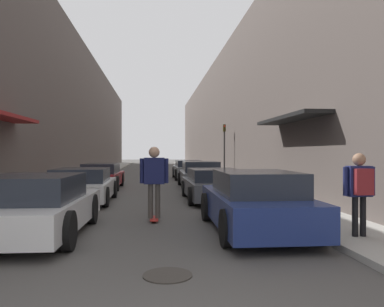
{
  "coord_description": "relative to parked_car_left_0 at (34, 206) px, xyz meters",
  "views": [
    {
      "loc": [
        0.12,
        -1.99,
        1.74
      ],
      "look_at": [
        1.52,
        11.94,
        1.7
      ],
      "focal_mm": 35.0,
      "sensor_mm": 36.0,
      "label": 1
    }
  ],
  "objects": [
    {
      "name": "traffic_light",
      "position": [
        6.93,
        15.64,
        1.61
      ],
      "size": [
        0.16,
        0.22,
        3.41
      ],
      "color": "#2D2D2D",
      "rests_on": "curb_strip_right"
    },
    {
      "name": "manhole_cover",
      "position": [
        2.65,
        -2.71,
        -0.62
      ],
      "size": [
        0.7,
        0.7,
        0.02
      ],
      "color": "#332D28",
      "rests_on": "ground"
    },
    {
      "name": "building_row_left",
      "position": [
        -4.83,
        23.8,
        4.41
      ],
      "size": [
        4.9,
        59.6,
        10.07
      ],
      "color": "#564C47",
      "rests_on": "ground"
    },
    {
      "name": "parked_car_left_0",
      "position": [
        0.0,
        0.0,
        0.0
      ],
      "size": [
        2.09,
        4.19,
        1.28
      ],
      "color": "silver",
      "rests_on": "ground"
    },
    {
      "name": "parked_car_right_0",
      "position": [
        4.66,
        0.04,
        0.02
      ],
      "size": [
        1.95,
        4.36,
        1.33
      ],
      "color": "navy",
      "rests_on": "ground"
    },
    {
      "name": "parked_car_right_3",
      "position": [
        4.64,
        16.33,
        -0.01
      ],
      "size": [
        1.86,
        4.66,
        1.23
      ],
      "color": "gray",
      "rests_on": "ground"
    },
    {
      "name": "building_row_right",
      "position": [
        9.51,
        23.8,
        4.11
      ],
      "size": [
        4.9,
        59.6,
        9.47
      ],
      "color": "#564C47",
      "rests_on": "ground"
    },
    {
      "name": "parked_car_left_2",
      "position": [
        -0.05,
        10.23,
        -0.03
      ],
      "size": [
        1.85,
        4.19,
        1.22
      ],
      "color": "maroon",
      "rests_on": "ground"
    },
    {
      "name": "parked_car_right_1",
      "position": [
        4.58,
        5.43,
        -0.06
      ],
      "size": [
        2.04,
        4.3,
        1.15
      ],
      "color": "#515459",
      "rests_on": "ground"
    },
    {
      "name": "curb_strip_right",
      "position": [
        6.61,
        23.8,
        -0.56
      ],
      "size": [
        1.8,
        59.6,
        0.12
      ],
      "color": "#A3A099",
      "rests_on": "ground"
    },
    {
      "name": "skateboarder",
      "position": [
        2.46,
        1.52,
        0.54
      ],
      "size": [
        0.72,
        0.78,
        1.88
      ],
      "color": "#B2231E",
      "rests_on": "ground"
    },
    {
      "name": "pedestrian",
      "position": [
        6.39,
        -1.16,
        0.5
      ],
      "size": [
        0.64,
        0.35,
        1.61
      ],
      "color": "black",
      "rests_on": "curb_strip_right"
    },
    {
      "name": "parked_car_left_1",
      "position": [
        -0.03,
        5.29,
        -0.04
      ],
      "size": [
        2.09,
        4.14,
        1.19
      ],
      "color": "silver",
      "rests_on": "ground"
    },
    {
      "name": "parked_car_right_2",
      "position": [
        4.71,
        10.38,
        0.0
      ],
      "size": [
        2.01,
        4.45,
        1.3
      ],
      "color": "#515459",
      "rests_on": "ground"
    },
    {
      "name": "curb_strip_left",
      "position": [
        -1.93,
        23.8,
        -0.56
      ],
      "size": [
        1.8,
        59.6,
        0.12
      ],
      "color": "#A3A099",
      "rests_on": "ground"
    },
    {
      "name": "ground",
      "position": [
        2.34,
        17.84,
        -0.62
      ],
      "size": [
        131.12,
        131.12,
        0.0
      ],
      "primitive_type": "plane",
      "color": "#4C4947"
    }
  ]
}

